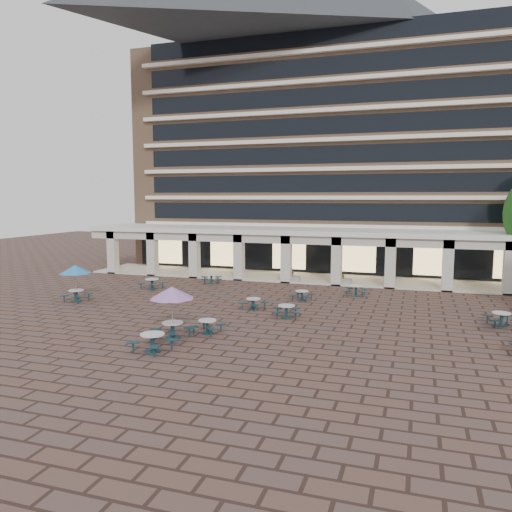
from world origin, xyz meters
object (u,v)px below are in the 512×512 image
Objects in this scene: planter_right at (342,279)px; picnic_table_1 at (152,341)px; picnic_table_2 at (207,325)px; planter_left at (291,276)px.

picnic_table_1 is at bearing -105.56° from planter_right.
planter_left reaches higher than picnic_table_2.
picnic_table_2 is 17.68m from planter_right.
planter_left is at bearing 95.81° from picnic_table_2.
picnic_table_1 is 3.85m from picnic_table_2.
picnic_table_1 is 1.24× the size of picnic_table_2.
picnic_table_2 is 1.16× the size of planter_left.
planter_left is 1.00× the size of planter_right.
planter_left is 4.31m from planter_right.
picnic_table_2 is 17.07m from planter_left.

